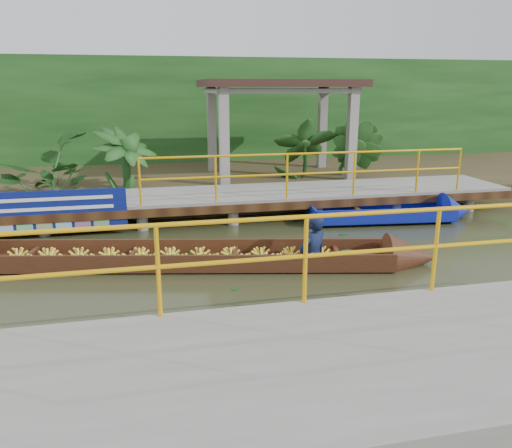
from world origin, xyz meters
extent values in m
plane|color=#2E3018|center=(0.00, 0.00, 0.00)|extent=(80.00, 80.00, 0.00)
cube|color=#372F1B|center=(0.00, 7.50, 0.23)|extent=(30.00, 8.00, 0.45)
cube|color=slate|center=(0.00, 3.50, 0.50)|extent=(16.00, 2.00, 0.15)
cube|color=black|center=(0.00, 2.50, 0.42)|extent=(16.00, 0.12, 0.18)
cylinder|color=#EEA70C|center=(2.75, 2.55, 1.57)|extent=(7.50, 0.05, 0.05)
cylinder|color=#EEA70C|center=(2.75, 2.55, 1.12)|extent=(7.50, 0.05, 0.05)
cylinder|color=#EEA70C|center=(2.75, 2.55, 1.07)|extent=(0.05, 0.05, 1.00)
cylinder|color=slate|center=(-4.00, 4.30, 0.22)|extent=(0.24, 0.24, 0.55)
cylinder|color=slate|center=(-2.00, 2.70, 0.22)|extent=(0.24, 0.24, 0.55)
cylinder|color=slate|center=(-2.00, 4.30, 0.22)|extent=(0.24, 0.24, 0.55)
cylinder|color=slate|center=(0.00, 2.70, 0.22)|extent=(0.24, 0.24, 0.55)
cylinder|color=slate|center=(0.00, 4.30, 0.22)|extent=(0.24, 0.24, 0.55)
cylinder|color=slate|center=(2.00, 2.70, 0.22)|extent=(0.24, 0.24, 0.55)
cylinder|color=slate|center=(2.00, 4.30, 0.22)|extent=(0.24, 0.24, 0.55)
cylinder|color=slate|center=(4.00, 2.70, 0.22)|extent=(0.24, 0.24, 0.55)
cylinder|color=slate|center=(4.00, 4.30, 0.22)|extent=(0.24, 0.24, 0.55)
cylinder|color=slate|center=(6.00, 2.70, 0.22)|extent=(0.24, 0.24, 0.55)
cylinder|color=slate|center=(6.00, 4.30, 0.22)|extent=(0.24, 0.24, 0.55)
cylinder|color=slate|center=(0.00, 2.70, 0.22)|extent=(0.24, 0.24, 0.55)
cube|color=slate|center=(1.00, -4.20, 0.30)|extent=(18.00, 2.40, 0.70)
cylinder|color=#EEA70C|center=(1.00, -3.05, 1.65)|extent=(10.00, 0.05, 0.05)
cylinder|color=#EEA70C|center=(1.00, -3.05, 1.20)|extent=(10.00, 0.05, 0.05)
cylinder|color=#EEA70C|center=(1.00, -3.05, 1.15)|extent=(0.05, 0.05, 1.00)
cube|color=slate|center=(1.20, 5.10, 1.60)|extent=(0.25, 0.25, 2.80)
cube|color=slate|center=(4.80, 5.10, 1.60)|extent=(0.25, 0.25, 2.80)
cube|color=slate|center=(1.20, 7.50, 1.60)|extent=(0.25, 0.25, 2.80)
cube|color=slate|center=(4.80, 7.50, 1.60)|extent=(0.25, 0.25, 2.80)
cube|color=slate|center=(3.00, 6.30, 2.90)|extent=(4.00, 2.60, 0.12)
cube|color=#331D19|center=(3.00, 6.30, 3.10)|extent=(4.40, 3.00, 0.20)
cube|color=#143B13|center=(0.00, 10.00, 2.00)|extent=(30.00, 0.80, 4.00)
cube|color=#33170E|center=(-0.30, 0.27, 0.05)|extent=(7.20, 2.37, 0.05)
cube|color=#33170E|center=(-0.21, 0.71, 0.18)|extent=(7.03, 1.54, 0.30)
cube|color=#33170E|center=(-0.40, -0.17, 0.18)|extent=(7.03, 1.54, 0.30)
cone|color=#33170E|center=(3.60, -0.56, 0.13)|extent=(1.06, 1.03, 0.86)
ellipsoid|color=#143B13|center=(2.50, -0.33, 0.14)|extent=(0.57, 0.49, 0.23)
imported|color=#10193A|center=(1.89, -0.20, 0.93)|extent=(0.74, 0.65, 1.69)
cube|color=#0D1992|center=(4.38, 2.26, 0.11)|extent=(3.32, 1.30, 0.11)
cube|color=#0D1992|center=(4.42, 2.74, 0.24)|extent=(3.23, 0.40, 0.32)
cube|color=#0D1992|center=(4.33, 1.78, 0.24)|extent=(3.23, 0.40, 0.32)
cube|color=#0D1992|center=(2.76, 2.43, 0.24)|extent=(0.16, 0.97, 0.32)
cone|color=#0D1992|center=(6.20, 2.07, 0.17)|extent=(0.74, 0.97, 0.91)
cube|color=black|center=(3.84, 2.32, 0.28)|extent=(0.21, 0.98, 0.05)
cube|color=navy|center=(-2.71, 2.48, 0.55)|extent=(2.84, 0.03, 0.89)
cube|color=white|center=(-2.71, 2.46, 0.82)|extent=(2.31, 0.01, 0.07)
cube|color=white|center=(-2.71, 2.46, 0.62)|extent=(2.31, 0.01, 0.07)
imported|color=#143B13|center=(-3.40, 5.30, 1.20)|extent=(1.21, 1.21, 1.51)
imported|color=#143B13|center=(-1.40, 5.30, 1.20)|extent=(1.21, 1.21, 1.51)
imported|color=#143B13|center=(3.60, 5.30, 1.20)|extent=(1.21, 1.21, 1.51)
imported|color=#143B13|center=(5.10, 5.30, 1.20)|extent=(1.21, 1.21, 1.51)
camera|label=1|loc=(-0.87, -8.01, 3.00)|focal=35.00mm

